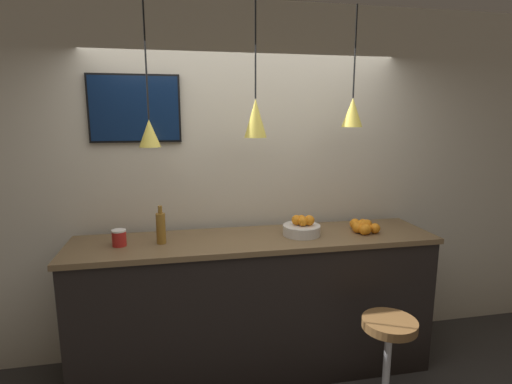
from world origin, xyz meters
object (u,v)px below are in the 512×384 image
object	(u,v)px
mounted_tv	(135,109)
fruit_bowl	(302,228)
juice_bottle	(161,228)
spread_jar	(119,238)
bar_stool	(388,353)

from	to	relation	value
mounted_tv	fruit_bowl	bearing A→B (deg)	-17.05
mounted_tv	juice_bottle	bearing A→B (deg)	-65.85
fruit_bowl	spread_jar	world-z (taller)	fruit_bowl
fruit_bowl	mounted_tv	world-z (taller)	mounted_tv
bar_stool	spread_jar	size ratio (longest dim) A/B	5.89
bar_stool	juice_bottle	distance (m)	1.78
fruit_bowl	spread_jar	xyz separation A→B (m)	(-1.34, 0.00, 0.00)
juice_bottle	mounted_tv	world-z (taller)	mounted_tv
bar_stool	mounted_tv	size ratio (longest dim) A/B	1.01
juice_bottle	spread_jar	distance (m)	0.30
fruit_bowl	spread_jar	size ratio (longest dim) A/B	2.46
spread_jar	mounted_tv	xyz separation A→B (m)	(0.12, 0.38, 0.90)
bar_stool	mounted_tv	xyz separation A→B (m)	(-1.64, 1.01, 1.62)
bar_stool	mounted_tv	world-z (taller)	mounted_tv
mounted_tv	spread_jar	bearing A→B (deg)	-107.89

